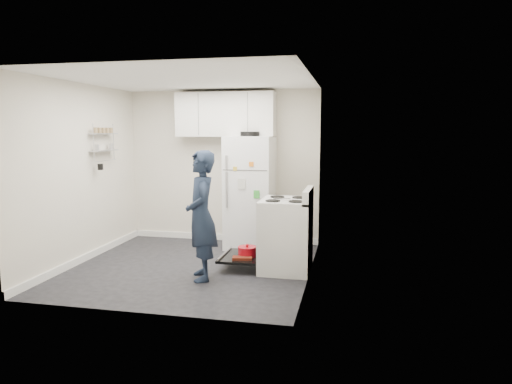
% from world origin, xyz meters
% --- Properties ---
extents(room, '(3.21, 3.21, 2.51)m').
position_xyz_m(room, '(-0.03, 0.03, 1.21)').
color(room, black).
rests_on(room, ground).
extents(electric_range, '(0.66, 0.76, 1.10)m').
position_xyz_m(electric_range, '(1.26, 0.15, 0.47)').
color(electric_range, silver).
rests_on(electric_range, ground).
extents(open_oven_door, '(0.55, 0.70, 0.21)m').
position_xyz_m(open_oven_door, '(0.70, 0.14, 0.18)').
color(open_oven_door, black).
rests_on(open_oven_door, ground).
extents(refrigerator, '(0.72, 0.74, 1.83)m').
position_xyz_m(refrigerator, '(0.54, 1.25, 0.89)').
color(refrigerator, white).
rests_on(refrigerator, ground).
extents(upper_cabinets, '(1.60, 0.33, 0.70)m').
position_xyz_m(upper_cabinets, '(0.10, 1.43, 2.10)').
color(upper_cabinets, silver).
rests_on(upper_cabinets, room).
extents(wall_shelf_rack, '(0.14, 0.60, 0.61)m').
position_xyz_m(wall_shelf_rack, '(-1.52, 0.49, 1.68)').
color(wall_shelf_rack, '#B2B2B7').
rests_on(wall_shelf_rack, room).
extents(person, '(0.59, 0.69, 1.61)m').
position_xyz_m(person, '(0.30, -0.43, 0.80)').
color(person, '#192337').
rests_on(person, ground).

